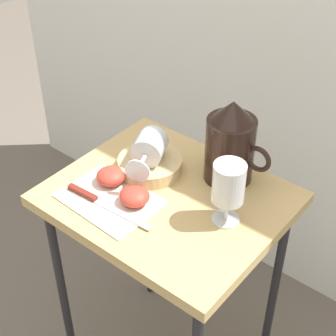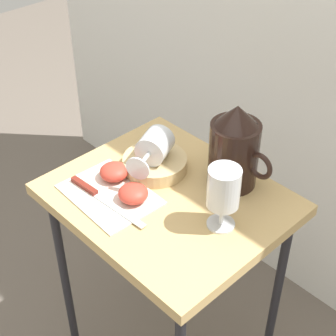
{
  "view_description": "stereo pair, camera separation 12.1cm",
  "coord_description": "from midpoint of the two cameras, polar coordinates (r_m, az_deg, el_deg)",
  "views": [
    {
      "loc": [
        0.61,
        -0.75,
        1.52
      ],
      "look_at": [
        0.0,
        0.0,
        0.78
      ],
      "focal_mm": 56.67,
      "sensor_mm": 36.0,
      "label": 1
    },
    {
      "loc": [
        0.7,
        -0.67,
        1.52
      ],
      "look_at": [
        0.0,
        0.0,
        0.78
      ],
      "focal_mm": 56.67,
      "sensor_mm": 36.0,
      "label": 2
    }
  ],
  "objects": [
    {
      "name": "curtain_drape",
      "position": [
        1.52,
        18.92,
        16.42
      ],
      "size": [
        2.4,
        0.03,
        2.03
      ],
      "primitive_type": "cube",
      "color": "white",
      "rests_on": "ground_plane"
    },
    {
      "name": "table",
      "position": [
        1.31,
        2.65,
        -5.48
      ],
      "size": [
        0.54,
        0.45,
        0.7
      ],
      "color": "tan",
      "rests_on": "ground_plane"
    },
    {
      "name": "linen_napkin",
      "position": [
        1.26,
        -3.56,
        -2.97
      ],
      "size": [
        0.24,
        0.18,
        0.0
      ],
      "primitive_type": "cube",
      "rotation": [
        0.0,
        0.0,
        -0.04
      ],
      "color": "silver",
      "rests_on": "table"
    },
    {
      "name": "basket_tray",
      "position": [
        1.33,
        1.18,
        0.37
      ],
      "size": [
        0.16,
        0.16,
        0.03
      ],
      "primitive_type": "cylinder",
      "color": "tan",
      "rests_on": "table"
    },
    {
      "name": "pitcher",
      "position": [
        1.26,
        9.86,
        1.51
      ],
      "size": [
        0.17,
        0.12,
        0.22
      ],
      "color": "black",
      "rests_on": "table"
    },
    {
      "name": "wine_glass_upright",
      "position": [
        1.13,
        9.05,
        -2.57
      ],
      "size": [
        0.07,
        0.07,
        0.15
      ],
      "color": "silver",
      "rests_on": "table"
    },
    {
      "name": "wine_glass_tipped_near",
      "position": [
        1.29,
        1.18,
        2.23
      ],
      "size": [
        0.12,
        0.16,
        0.08
      ],
      "color": "silver",
      "rests_on": "basket_tray"
    },
    {
      "name": "apple_half_left",
      "position": [
        1.29,
        -3.18,
        -0.51
      ],
      "size": [
        0.07,
        0.07,
        0.04
      ],
      "primitive_type": "ellipsoid",
      "color": "#CC3D2D",
      "rests_on": "linen_napkin"
    },
    {
      "name": "apple_half_right",
      "position": [
        1.23,
        -0.95,
        -2.86
      ],
      "size": [
        0.07,
        0.07,
        0.04
      ],
      "primitive_type": "ellipsoid",
      "color": "#CC3D2D",
      "rests_on": "linen_napkin"
    },
    {
      "name": "knife",
      "position": [
        1.26,
        -5.01,
        -2.93
      ],
      "size": [
        0.25,
        0.03,
        0.01
      ],
      "color": "silver",
      "rests_on": "linen_napkin"
    }
  ]
}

